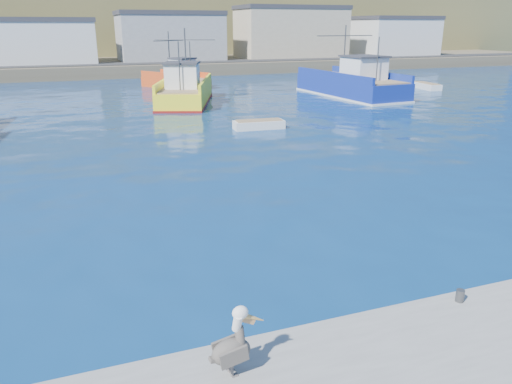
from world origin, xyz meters
The scene contains 9 objects.
ground centered at (0.00, 0.00, 0.00)m, with size 260.00×260.00×0.00m, color #061E4F.
dock_bollards centered at (0.60, -3.40, 0.65)m, with size 36.20×0.20×0.30m.
far_shore centered at (0.00, 109.20, 8.98)m, with size 200.00×81.00×24.00m.
trawler_yellow_b centered at (4.61, 33.16, 1.05)m, with size 7.55×12.09×6.53m.
trawler_blue centered at (21.15, 32.15, 1.16)m, with size 6.45×13.78×6.79m.
boat_orange centered at (6.34, 44.88, 1.03)m, with size 6.91×8.60×6.07m.
skiff_mid centered at (6.71, 19.96, 0.24)m, with size 3.50×1.42×0.75m.
skiff_far centered at (31.91, 34.32, 0.27)m, with size 1.76×3.99×0.84m.
pelican centered at (-2.80, -3.98, 1.09)m, with size 1.13×0.51×1.39m.
Camera 1 is at (-5.11, -11.45, 6.71)m, focal length 35.00 mm.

